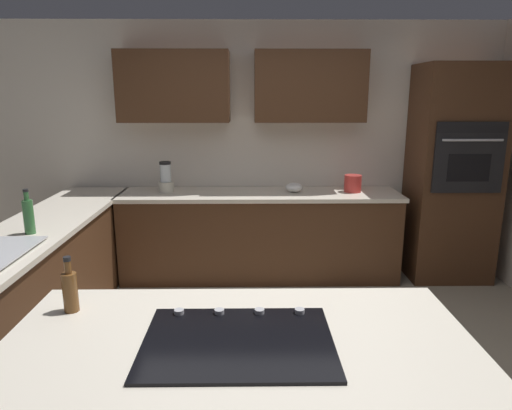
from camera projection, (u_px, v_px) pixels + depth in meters
ground_plane at (279, 370)px, 3.20m from camera, size 14.00×14.00×0.00m
wall_back at (262, 134)px, 4.84m from camera, size 6.00×0.44×2.60m
lower_cabinets_back at (260, 237)px, 4.77m from camera, size 2.80×0.60×0.86m
countertop_back at (260, 195)px, 4.66m from camera, size 2.84×0.64×0.04m
lower_cabinets_side at (44, 282)px, 3.61m from camera, size 0.60×2.90×0.86m
countertop_side at (38, 228)px, 3.50m from camera, size 0.64×2.94×0.04m
island_top at (238, 348)px, 1.84m from camera, size 1.92×1.06×0.04m
wall_oven at (453, 174)px, 4.63m from camera, size 0.80×0.66×2.16m
cooktop at (238, 341)px, 1.84m from camera, size 0.76×0.56×0.03m
blender at (166, 179)px, 4.64m from camera, size 0.15×0.15×0.31m
mixing_bowl at (294, 187)px, 4.68m from camera, size 0.17×0.17×0.09m
kettle at (353, 183)px, 4.67m from camera, size 0.17×0.17×0.17m
dish_soap_bottle at (29, 216)px, 3.25m from camera, size 0.07×0.07×0.32m
oil_bottle at (70, 290)px, 2.09m from camera, size 0.07×0.07×0.26m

